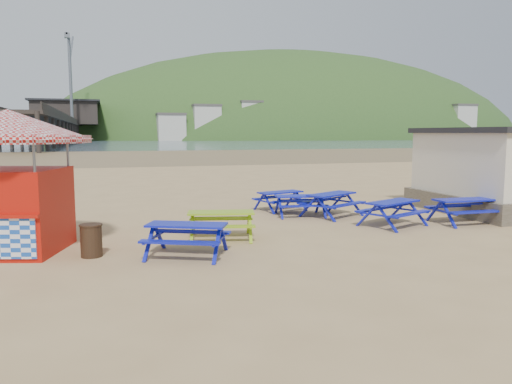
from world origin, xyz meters
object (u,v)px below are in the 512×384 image
object	(u,v)px
picnic_table_blue_b	(300,206)
picnic_table_blue_a	(280,201)
picnic_table_yellow	(221,225)
ice_cream_kiosk	(10,163)
litter_bin	(91,240)

from	to	relation	value
picnic_table_blue_b	picnic_table_blue_a	bearing A→B (deg)	109.35
picnic_table_yellow	picnic_table_blue_a	bearing A→B (deg)	65.58
picnic_table_blue_a	ice_cream_kiosk	world-z (taller)	ice_cream_kiosk
litter_bin	picnic_table_blue_b	bearing A→B (deg)	30.15
picnic_table_blue_b	ice_cream_kiosk	world-z (taller)	ice_cream_kiosk
picnic_table_blue_a	picnic_table_yellow	bearing A→B (deg)	-142.90
picnic_table_blue_b	ice_cream_kiosk	bearing A→B (deg)	-152.08
litter_bin	ice_cream_kiosk	bearing A→B (deg)	148.85
picnic_table_blue_a	picnic_table_blue_b	distance (m)	1.43
picnic_table_blue_a	picnic_table_blue_b	xyz separation A→B (m)	(0.24, -1.41, 0.01)
picnic_table_blue_a	picnic_table_yellow	distance (m)	5.51
picnic_table_yellow	picnic_table_blue_b	bearing A→B (deg)	52.57
picnic_table_yellow	ice_cream_kiosk	xyz separation A→B (m)	(-5.29, 0.02, 1.84)
picnic_table_blue_a	picnic_table_blue_b	bearing A→B (deg)	-95.84
ice_cream_kiosk	litter_bin	bearing A→B (deg)	-14.88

